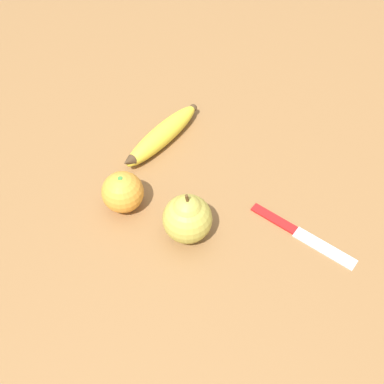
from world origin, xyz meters
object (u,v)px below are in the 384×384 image
(pear, at_px, (187,217))
(paring_knife, at_px, (298,232))
(orange, at_px, (123,192))
(banana, at_px, (162,135))

(pear, bearing_deg, paring_knife, 91.79)
(orange, bearing_deg, paring_knife, 80.43)
(orange, xyz_separation_m, paring_knife, (0.05, 0.29, -0.03))
(banana, relative_size, pear, 1.93)
(banana, distance_m, pear, 0.22)
(banana, xyz_separation_m, paring_knife, (0.20, 0.24, -0.02))
(pear, bearing_deg, banana, -164.79)
(paring_knife, bearing_deg, banana, -94.47)
(orange, bearing_deg, banana, 161.24)
(paring_knife, bearing_deg, pear, -52.03)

